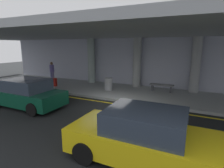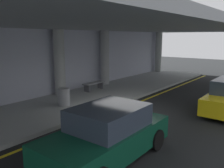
{
  "view_description": "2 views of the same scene",
  "coord_description": "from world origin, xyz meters",
  "px_view_note": "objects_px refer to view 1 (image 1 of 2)",
  "views": [
    {
      "loc": [
        4.05,
        -8.14,
        3.17
      ],
      "look_at": [
        -0.48,
        1.39,
        0.94
      ],
      "focal_mm": 28.66,
      "sensor_mm": 36.0,
      "label": 1
    },
    {
      "loc": [
        -8.92,
        -5.83,
        3.4
      ],
      "look_at": [
        1.57,
        2.26,
        0.81
      ],
      "focal_mm": 38.97,
      "sensor_mm": 36.0,
      "label": 2
    }
  ],
  "objects_px": {
    "traveler_with_luggage": "(52,70)",
    "bench_metal": "(162,86)",
    "trash_bin_steel": "(108,84)",
    "car_dark_green": "(27,94)",
    "suitcase_upright_primary": "(54,82)",
    "support_column_far_left": "(91,61)",
    "car_yellow_taxi": "(142,137)",
    "support_column_left_mid": "(137,63)",
    "support_column_center": "(196,65)"
  },
  "relations": [
    {
      "from": "support_column_far_left",
      "to": "support_column_left_mid",
      "type": "distance_m",
      "value": 4.0
    },
    {
      "from": "car_dark_green",
      "to": "support_column_center",
      "type": "bearing_deg",
      "value": -143.75
    },
    {
      "from": "traveler_with_luggage",
      "to": "trash_bin_steel",
      "type": "xyz_separation_m",
      "value": [
        6.04,
        -0.91,
        -0.54
      ]
    },
    {
      "from": "traveler_with_luggage",
      "to": "support_column_far_left",
      "type": "bearing_deg",
      "value": 117.09
    },
    {
      "from": "support_column_left_mid",
      "to": "trash_bin_steel",
      "type": "relative_size",
      "value": 4.29
    },
    {
      "from": "support_column_far_left",
      "to": "suitcase_upright_primary",
      "type": "distance_m",
      "value": 3.49
    },
    {
      "from": "car_dark_green",
      "to": "traveler_with_luggage",
      "type": "distance_m",
      "value": 6.62
    },
    {
      "from": "car_yellow_taxi",
      "to": "car_dark_green",
      "type": "xyz_separation_m",
      "value": [
        -6.79,
        1.85,
        0.0
      ]
    },
    {
      "from": "traveler_with_luggage",
      "to": "bench_metal",
      "type": "bearing_deg",
      "value": 102.5
    },
    {
      "from": "car_yellow_taxi",
      "to": "suitcase_upright_primary",
      "type": "height_order",
      "value": "car_yellow_taxi"
    },
    {
      "from": "support_column_far_left",
      "to": "bench_metal",
      "type": "relative_size",
      "value": 2.28
    },
    {
      "from": "trash_bin_steel",
      "to": "traveler_with_luggage",
      "type": "bearing_deg",
      "value": 171.41
    },
    {
      "from": "support_column_far_left",
      "to": "support_column_center",
      "type": "distance_m",
      "value": 8.0
    },
    {
      "from": "support_column_left_mid",
      "to": "car_yellow_taxi",
      "type": "height_order",
      "value": "support_column_left_mid"
    },
    {
      "from": "support_column_left_mid",
      "to": "support_column_center",
      "type": "relative_size",
      "value": 1.0
    },
    {
      "from": "suitcase_upright_primary",
      "to": "bench_metal",
      "type": "height_order",
      "value": "suitcase_upright_primary"
    },
    {
      "from": "car_yellow_taxi",
      "to": "bench_metal",
      "type": "distance_m",
      "value": 7.74
    },
    {
      "from": "support_column_far_left",
      "to": "trash_bin_steel",
      "type": "bearing_deg",
      "value": -36.85
    },
    {
      "from": "car_yellow_taxi",
      "to": "car_dark_green",
      "type": "bearing_deg",
      "value": -13.48
    },
    {
      "from": "support_column_far_left",
      "to": "support_column_center",
      "type": "xyz_separation_m",
      "value": [
        8.0,
        0.0,
        0.0
      ]
    },
    {
      "from": "support_column_left_mid",
      "to": "bench_metal",
      "type": "relative_size",
      "value": 2.28
    },
    {
      "from": "support_column_left_mid",
      "to": "bench_metal",
      "type": "xyz_separation_m",
      "value": [
        2.02,
        -0.74,
        -1.47
      ]
    },
    {
      "from": "support_column_center",
      "to": "bench_metal",
      "type": "distance_m",
      "value": 2.58
    },
    {
      "from": "support_column_left_mid",
      "to": "traveler_with_luggage",
      "type": "xyz_separation_m",
      "value": [
        -7.48,
        -1.01,
        -0.86
      ]
    },
    {
      "from": "support_column_left_mid",
      "to": "bench_metal",
      "type": "distance_m",
      "value": 2.61
    },
    {
      "from": "car_dark_green",
      "to": "suitcase_upright_primary",
      "type": "bearing_deg",
      "value": -68.6
    },
    {
      "from": "car_yellow_taxi",
      "to": "traveler_with_luggage",
      "type": "xyz_separation_m",
      "value": [
        -10.33,
        7.43,
        0.4
      ]
    },
    {
      "from": "support_column_center",
      "to": "car_dark_green",
      "type": "height_order",
      "value": "support_column_center"
    },
    {
      "from": "traveler_with_luggage",
      "to": "car_yellow_taxi",
      "type": "bearing_deg",
      "value": 65.19
    },
    {
      "from": "support_column_left_mid",
      "to": "car_yellow_taxi",
      "type": "relative_size",
      "value": 0.89
    },
    {
      "from": "car_yellow_taxi",
      "to": "support_column_left_mid",
      "type": "bearing_deg",
      "value": -69.49
    },
    {
      "from": "car_dark_green",
      "to": "suitcase_upright_primary",
      "type": "relative_size",
      "value": 4.56
    },
    {
      "from": "support_column_far_left",
      "to": "car_yellow_taxi",
      "type": "relative_size",
      "value": 0.89
    },
    {
      "from": "car_dark_green",
      "to": "suitcase_upright_primary",
      "type": "xyz_separation_m",
      "value": [
        -1.84,
        3.98,
        -0.25
      ]
    },
    {
      "from": "car_dark_green",
      "to": "bench_metal",
      "type": "relative_size",
      "value": 2.56
    },
    {
      "from": "support_column_left_mid",
      "to": "suitcase_upright_primary",
      "type": "height_order",
      "value": "support_column_left_mid"
    },
    {
      "from": "car_dark_green",
      "to": "trash_bin_steel",
      "type": "bearing_deg",
      "value": -121.62
    },
    {
      "from": "support_column_far_left",
      "to": "trash_bin_steel",
      "type": "relative_size",
      "value": 4.29
    },
    {
      "from": "suitcase_upright_primary",
      "to": "car_yellow_taxi",
      "type": "bearing_deg",
      "value": -40.5
    },
    {
      "from": "support_column_center",
      "to": "suitcase_upright_primary",
      "type": "relative_size",
      "value": 4.06
    },
    {
      "from": "support_column_left_mid",
      "to": "car_dark_green",
      "type": "bearing_deg",
      "value": -120.85
    },
    {
      "from": "support_column_center",
      "to": "suitcase_upright_primary",
      "type": "bearing_deg",
      "value": -165.08
    },
    {
      "from": "support_column_far_left",
      "to": "traveler_with_luggage",
      "type": "relative_size",
      "value": 2.17
    },
    {
      "from": "support_column_left_mid",
      "to": "suitcase_upright_primary",
      "type": "xyz_separation_m",
      "value": [
        -5.77,
        -2.6,
        -1.51
      ]
    },
    {
      "from": "support_column_left_mid",
      "to": "car_dark_green",
      "type": "distance_m",
      "value": 7.77
    },
    {
      "from": "car_yellow_taxi",
      "to": "suitcase_upright_primary",
      "type": "bearing_deg",
      "value": -32.25
    },
    {
      "from": "trash_bin_steel",
      "to": "support_column_center",
      "type": "bearing_deg",
      "value": 19.48
    },
    {
      "from": "car_dark_green",
      "to": "traveler_with_luggage",
      "type": "bearing_deg",
      "value": -60.97
    },
    {
      "from": "car_yellow_taxi",
      "to": "support_column_center",
      "type": "bearing_deg",
      "value": -95.92
    },
    {
      "from": "bench_metal",
      "to": "support_column_center",
      "type": "bearing_deg",
      "value": 20.54
    }
  ]
}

